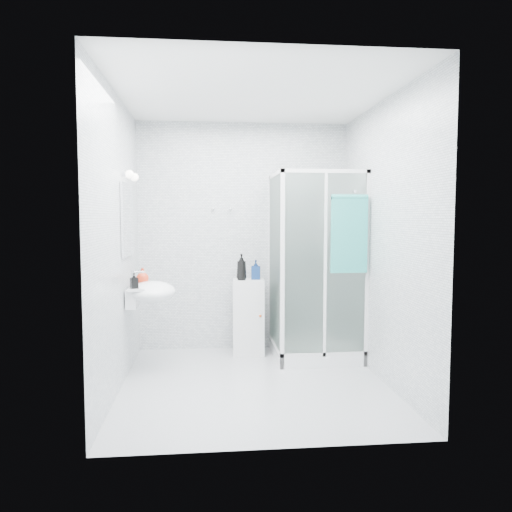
{
  "coord_description": "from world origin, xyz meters",
  "views": [
    {
      "loc": [
        -0.43,
        -4.45,
        1.52
      ],
      "look_at": [
        0.05,
        0.35,
        1.15
      ],
      "focal_mm": 35.0,
      "sensor_mm": 36.0,
      "label": 1
    }
  ],
  "objects": [
    {
      "name": "mirror",
      "position": [
        -1.19,
        0.45,
        1.5
      ],
      "size": [
        0.02,
        0.6,
        0.7
      ],
      "primitive_type": "cube",
      "color": "white",
      "rests_on": "room"
    },
    {
      "name": "shower_enclosure",
      "position": [
        0.67,
        0.77,
        0.45
      ],
      "size": [
        0.9,
        0.95,
        2.0
      ],
      "color": "white",
      "rests_on": "ground"
    },
    {
      "name": "shampoo_bottle_b",
      "position": [
        0.12,
        1.06,
        0.94
      ],
      "size": [
        0.11,
        0.11,
        0.22
      ],
      "primitive_type": "imported",
      "rotation": [
        0.0,
        0.0,
        -0.14
      ],
      "color": "navy",
      "rests_on": "storage_cabinet"
    },
    {
      "name": "wall_hooks",
      "position": [
        -0.25,
        1.26,
        1.62
      ],
      "size": [
        0.23,
        0.06,
        0.03
      ],
      "color": "silver",
      "rests_on": "room"
    },
    {
      "name": "shampoo_bottle_a",
      "position": [
        -0.04,
        1.0,
        0.98
      ],
      "size": [
        0.14,
        0.14,
        0.29
      ],
      "primitive_type": "imported",
      "rotation": [
        0.0,
        0.0,
        -0.24
      ],
      "color": "black",
      "rests_on": "storage_cabinet"
    },
    {
      "name": "wall_basin",
      "position": [
        -0.99,
        0.45,
        0.8
      ],
      "size": [
        0.46,
        0.56,
        0.35
      ],
      "color": "white",
      "rests_on": "ground"
    },
    {
      "name": "hand_towel",
      "position": [
        0.98,
        0.37,
        1.38
      ],
      "size": [
        0.36,
        0.05,
        0.77
      ],
      "color": "teal",
      "rests_on": "shower_enclosure"
    },
    {
      "name": "soap_dispenser_orange",
      "position": [
        -1.07,
        0.61,
        0.94
      ],
      "size": [
        0.12,
        0.12,
        0.16
      ],
      "primitive_type": "imported",
      "rotation": [
        0.0,
        0.0,
        0.01
      ],
      "color": "red",
      "rests_on": "wall_basin"
    },
    {
      "name": "storage_cabinet",
      "position": [
        0.04,
        1.03,
        0.42
      ],
      "size": [
        0.37,
        0.38,
        0.83
      ],
      "rotation": [
        0.0,
        0.0,
        -0.08
      ],
      "color": "silver",
      "rests_on": "ground"
    },
    {
      "name": "soap_dispenser_black",
      "position": [
        -1.1,
        0.26,
        0.94
      ],
      "size": [
        0.09,
        0.09,
        0.15
      ],
      "primitive_type": "imported",
      "rotation": [
        0.0,
        0.0,
        0.43
      ],
      "color": "black",
      "rests_on": "wall_basin"
    },
    {
      "name": "vanity_lights",
      "position": [
        -1.14,
        0.45,
        1.92
      ],
      "size": [
        0.1,
        0.4,
        0.08
      ],
      "color": "silver",
      "rests_on": "room"
    },
    {
      "name": "room",
      "position": [
        0.0,
        0.0,
        1.3
      ],
      "size": [
        2.4,
        2.6,
        2.6
      ],
      "color": "silver",
      "rests_on": "ground"
    }
  ]
}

